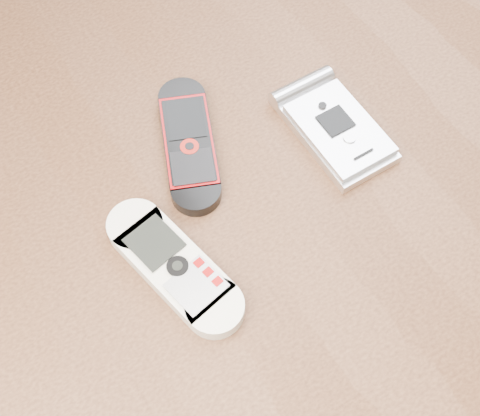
% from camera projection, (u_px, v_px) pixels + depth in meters
% --- Properties ---
extents(ground, '(4.00, 4.00, 0.00)m').
position_uv_depth(ground, '(238.00, 414.00, 1.20)').
color(ground, '#472B19').
rests_on(ground, ground).
extents(table, '(1.20, 0.80, 0.75)m').
position_uv_depth(table, '(236.00, 269.00, 0.64)').
color(table, black).
rests_on(table, ground).
extents(nokia_white, '(0.07, 0.15, 0.02)m').
position_uv_depth(nokia_white, '(174.00, 266.00, 0.51)').
color(nokia_white, white).
rests_on(nokia_white, table).
extents(nokia_black_red, '(0.09, 0.14, 0.01)m').
position_uv_depth(nokia_black_red, '(189.00, 143.00, 0.57)').
color(nokia_black_red, black).
rests_on(nokia_black_red, table).
extents(motorola_razr, '(0.06, 0.12, 0.02)m').
position_uv_depth(motorola_razr, '(337.00, 129.00, 0.58)').
color(motorola_razr, silver).
rests_on(motorola_razr, table).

